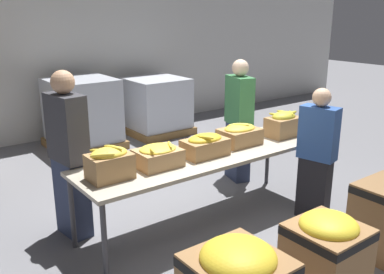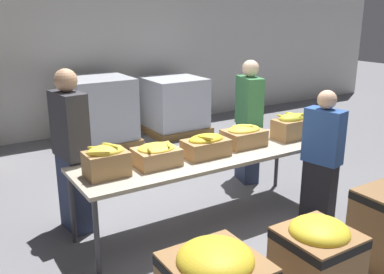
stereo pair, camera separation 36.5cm
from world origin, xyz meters
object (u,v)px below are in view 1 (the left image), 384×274
volunteer_2 (239,121)px  banana_box_0 (109,163)px  pallet_stack_2 (82,114)px  volunteer_0 (69,157)px  banana_box_4 (283,124)px  banana_box_2 (205,145)px  pallet_stack_1 (156,106)px  banana_box_1 (158,155)px  banana_box_3 (240,134)px  sorting_table (205,158)px  donation_bin_1 (326,253)px  volunteer_1 (317,156)px

volunteer_2 → banana_box_0: bearing=-55.9°
volunteer_2 → pallet_stack_2: (-1.14, 2.68, -0.25)m
volunteer_0 → pallet_stack_2: volunteer_0 is taller
banana_box_4 → volunteer_0: volunteer_0 is taller
banana_box_2 → volunteer_0: size_ratio=0.27×
pallet_stack_1 → banana_box_1: bearing=-121.9°
banana_box_3 → banana_box_1: bearing=-177.6°
sorting_table → volunteer_2: size_ratio=1.72×
volunteer_2 → sorting_table: bearing=-42.1°
donation_bin_1 → pallet_stack_1: bearing=72.8°
donation_bin_1 → volunteer_2: bearing=63.0°
sorting_table → banana_box_0: size_ratio=7.06×
banana_box_4 → donation_bin_1: (-1.21, -1.57, -0.57)m
banana_box_1 → volunteer_0: (-0.66, 0.64, -0.05)m
banana_box_3 → pallet_stack_2: pallet_stack_2 is taller
banana_box_2 → banana_box_1: bearing=177.3°
banana_box_1 → banana_box_3: (1.14, 0.05, 0.01)m
banana_box_3 → banana_box_4: banana_box_4 is taller
banana_box_0 → banana_box_3: size_ratio=0.90×
banana_box_1 → pallet_stack_1: size_ratio=0.38×
banana_box_2 → banana_box_4: banana_box_4 is taller
volunteer_1 → volunteer_2: (0.12, 1.40, 0.09)m
banana_box_2 → pallet_stack_1: size_ratio=0.42×
banana_box_3 → volunteer_1: 0.89m
volunteer_1 → pallet_stack_1: (0.48, 4.08, -0.23)m
pallet_stack_2 → volunteer_1: bearing=-76.0°
volunteer_1 → pallet_stack_1: size_ratio=1.33×
banana_box_0 → volunteer_1: (2.20, -0.63, -0.21)m
banana_box_2 → pallet_stack_1: banana_box_2 is taller
volunteer_1 → donation_bin_1: bearing=118.4°
banana_box_3 → donation_bin_1: size_ratio=0.61×
banana_box_0 → donation_bin_1: banana_box_0 is taller
pallet_stack_1 → volunteer_0: bearing=-135.0°
volunteer_0 → banana_box_3: bearing=64.4°
banana_box_4 → volunteer_2: (-0.01, 0.78, -0.13)m
sorting_table → pallet_stack_1: 3.77m
banana_box_1 → pallet_stack_1: bearing=58.1°
banana_box_2 → pallet_stack_1: (1.57, 3.47, -0.41)m
banana_box_1 → donation_bin_1: 1.78m
volunteer_1 → banana_box_2: bearing=47.8°
sorting_table → banana_box_2: size_ratio=6.04×
pallet_stack_2 → sorting_table: bearing=-90.8°
volunteer_0 → pallet_stack_1: volunteer_0 is taller
sorting_table → pallet_stack_2: (0.05, 3.42, -0.17)m
volunteer_2 → banana_box_3: bearing=-26.6°
banana_box_0 → banana_box_1: size_ratio=0.94×
volunteer_0 → volunteer_1: size_ratio=1.16×
banana_box_4 → banana_box_0: bearing=179.6°
pallet_stack_1 → donation_bin_1: bearing=-107.2°
banana_box_2 → pallet_stack_2: bearing=88.7°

